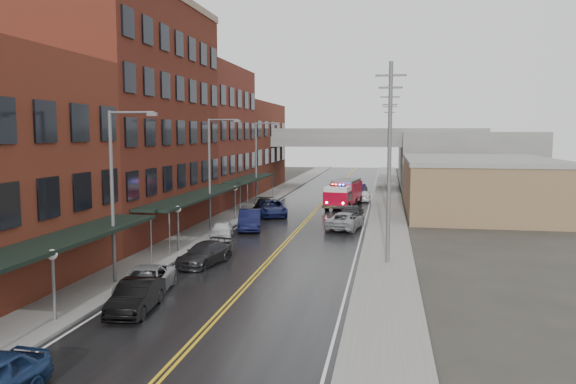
{
  "coord_description": "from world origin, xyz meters",
  "views": [
    {
      "loc": [
        7.12,
        -18.57,
        7.87
      ],
      "look_at": [
        -1.0,
        26.93,
        3.0
      ],
      "focal_mm": 35.0,
      "sensor_mm": 36.0,
      "label": 1
    }
  ],
  "objects": [
    {
      "name": "utility_pole_2",
      "position": [
        7.2,
        55.0,
        6.31
      ],
      "size": [
        1.8,
        0.24,
        12.0
      ],
      "color": "#59595B",
      "rests_on": "ground"
    },
    {
      "name": "awning_1",
      "position": [
        -7.49,
        23.0,
        2.99
      ],
      "size": [
        2.6,
        18.0,
        3.09
      ],
      "color": "black",
      "rests_on": "ground"
    },
    {
      "name": "parked_car_right_0",
      "position": [
        3.77,
        27.01,
        0.72
      ],
      "size": [
        3.21,
        5.49,
        1.43
      ],
      "primitive_type": "imported",
      "rotation": [
        0.0,
        0.0,
        2.97
      ],
      "color": "gray",
      "rests_on": "ground"
    },
    {
      "name": "parked_car_left_5",
      "position": [
        -3.88,
        25.3,
        0.83
      ],
      "size": [
        2.78,
        5.28,
        1.66
      ],
      "primitive_type": "imported",
      "rotation": [
        0.0,
        0.0,
        0.21
      ],
      "color": "black",
      "rests_on": "ground"
    },
    {
      "name": "street_lamp_2",
      "position": [
        -6.55,
        40.0,
        5.19
      ],
      "size": [
        2.64,
        0.22,
        9.0
      ],
      "color": "#59595B",
      "rests_on": "ground"
    },
    {
      "name": "fire_truck",
      "position": [
        2.55,
        40.63,
        1.56
      ],
      "size": [
        4.05,
        8.15,
        2.87
      ],
      "rotation": [
        0.0,
        0.0,
        -0.15
      ],
      "color": "#A80720",
      "rests_on": "ground"
    },
    {
      "name": "sidewalk_right",
      "position": [
        7.3,
        30.0,
        0.07
      ],
      "size": [
        3.0,
        160.0,
        0.15
      ],
      "primitive_type": "cube",
      "color": "slate",
      "rests_on": "ground"
    },
    {
      "name": "ground",
      "position": [
        0.0,
        0.0,
        0.0
      ],
      "size": [
        220.0,
        220.0,
        0.0
      ],
      "primitive_type": "plane",
      "color": "#2D2B26",
      "rests_on": "ground"
    },
    {
      "name": "street_lamp_0",
      "position": [
        -6.55,
        8.0,
        5.19
      ],
      "size": [
        2.64,
        0.22,
        9.0
      ],
      "color": "#59595B",
      "rests_on": "ground"
    },
    {
      "name": "utility_pole_1",
      "position": [
        7.2,
        35.0,
        6.31
      ],
      "size": [
        1.8,
        0.24,
        12.0
      ],
      "color": "#59595B",
      "rests_on": "ground"
    },
    {
      "name": "parked_car_left_3",
      "position": [
        -3.6,
        13.08,
        0.66
      ],
      "size": [
        2.79,
        4.86,
        1.33
      ],
      "primitive_type": "imported",
      "rotation": [
        0.0,
        0.0,
        -0.22
      ],
      "color": "black",
      "rests_on": "ground"
    },
    {
      "name": "globe_lamp_2",
      "position": [
        -6.4,
        30.0,
        2.31
      ],
      "size": [
        0.44,
        0.44,
        3.12
      ],
      "color": "#59595B",
      "rests_on": "ground"
    },
    {
      "name": "globe_lamp_0",
      "position": [
        -6.4,
        2.0,
        2.31
      ],
      "size": [
        0.44,
        0.44,
        3.12
      ],
      "color": "#59595B",
      "rests_on": "ground"
    },
    {
      "name": "parked_car_left_2",
      "position": [
        -4.44,
        6.55,
        0.66
      ],
      "size": [
        2.92,
        5.06,
        1.33
      ],
      "primitive_type": "imported",
      "rotation": [
        0.0,
        0.0,
        0.16
      ],
      "color": "gray",
      "rests_on": "ground"
    },
    {
      "name": "parked_car_left_6",
      "position": [
        -3.6,
        33.2,
        0.76
      ],
      "size": [
        3.89,
        5.98,
        1.53
      ],
      "primitive_type": "imported",
      "rotation": [
        0.0,
        0.0,
        0.26
      ],
      "color": "#111742",
      "rests_on": "ground"
    },
    {
      "name": "tan_building",
      "position": [
        16.0,
        40.0,
        2.5
      ],
      "size": [
        14.0,
        22.0,
        5.0
      ],
      "primitive_type": "cube",
      "color": "olive",
      "rests_on": "ground"
    },
    {
      "name": "parked_car_right_2",
      "position": [
        4.5,
        46.2,
        0.66
      ],
      "size": [
        1.66,
        3.91,
        1.32
      ],
      "primitive_type": "imported",
      "rotation": [
        0.0,
        0.0,
        3.17
      ],
      "color": "white",
      "rests_on": "ground"
    },
    {
      "name": "right_far_block",
      "position": [
        18.0,
        70.0,
        4.0
      ],
      "size": [
        18.0,
        30.0,
        8.0
      ],
      "primitive_type": "cube",
      "color": "slate",
      "rests_on": "ground"
    },
    {
      "name": "overpass",
      "position": [
        0.0,
        62.0,
        5.99
      ],
      "size": [
        40.0,
        10.0,
        7.5
      ],
      "color": "slate",
      "rests_on": "ground"
    },
    {
      "name": "awning_0",
      "position": [
        -7.49,
        4.0,
        2.99
      ],
      "size": [
        2.6,
        16.0,
        3.09
      ],
      "color": "black",
      "rests_on": "ground"
    },
    {
      "name": "sidewalk_left",
      "position": [
        -7.3,
        30.0,
        0.07
      ],
      "size": [
        3.0,
        160.0,
        0.15
      ],
      "primitive_type": "cube",
      "color": "slate",
      "rests_on": "ground"
    },
    {
      "name": "curb_right",
      "position": [
        5.65,
        30.0,
        0.07
      ],
      "size": [
        0.3,
        160.0,
        0.15
      ],
      "primitive_type": "cube",
      "color": "gray",
      "rests_on": "ground"
    },
    {
      "name": "street_lamp_1",
      "position": [
        -6.55,
        24.0,
        5.19
      ],
      "size": [
        2.64,
        0.22,
        9.0
      ],
      "color": "#59595B",
      "rests_on": "ground"
    },
    {
      "name": "road",
      "position": [
        0.0,
        30.0,
        0.01
      ],
      "size": [
        11.0,
        160.0,
        0.02
      ],
      "primitive_type": "cube",
      "color": "black",
      "rests_on": "ground"
    },
    {
      "name": "brick_building_far",
      "position": [
        -13.3,
        58.0,
        6.0
      ],
      "size": [
        9.0,
        20.0,
        12.0
      ],
      "primitive_type": "cube",
      "color": "maroon",
      "rests_on": "ground"
    },
    {
      "name": "brick_building_b",
      "position": [
        -13.3,
        23.0,
        9.0
      ],
      "size": [
        9.0,
        20.0,
        18.0
      ],
      "primitive_type": "cube",
      "color": "#5A2418",
      "rests_on": "ground"
    },
    {
      "name": "parked_car_right_3",
      "position": [
        3.6,
        52.2,
        0.77
      ],
      "size": [
        1.98,
        4.77,
        1.53
      ],
      "primitive_type": "imported",
      "rotation": [
        0.0,
        0.0,
        3.06
      ],
      "color": "black",
      "rests_on": "ground"
    },
    {
      "name": "parked_car_left_1",
      "position": [
        -3.71,
        3.95,
        0.7
      ],
      "size": [
        1.95,
        4.4,
        1.4
      ],
      "primitive_type": "imported",
      "rotation": [
        0.0,
        0.0,
        0.11
      ],
      "color": "black",
      "rests_on": "ground"
    },
    {
      "name": "parked_car_right_1",
      "position": [
        4.0,
        31.38,
        0.74
      ],
      "size": [
        2.13,
        5.14,
        1.48
      ],
      "primitive_type": "imported",
      "rotation": [
        0.0,
        0.0,
        3.15
      ],
      "color": "black",
      "rests_on": "ground"
    },
    {
      "name": "parked_car_left_4",
      "position": [
        -5.0,
        21.2,
        0.67
      ],
      "size": [
        2.34,
        4.16,
        1.34
      ],
      "primitive_type": "imported",
      "rotation": [
        0.0,
        0.0,
        0.2
      ],
      "color": "silver",
      "rests_on": "ground"
    },
    {
      "name": "globe_lamp_1",
      "position": [
        -6.4,
        16.0,
        2.31
      ],
      "size": [
        0.44,
        0.44,
        3.12
      ],
      "color": "#59595B",
      "rests_on": "ground"
    },
    {
      "name": "awning_2",
      "position": [
        -7.49,
        40.5,
        2.99
      ],
      "size": [
        2.6,
        13.0,
        3.09
      ],
      "color": "black",
      "rests_on": "ground"
    },
    {
      "name": "brick_building_c",
      "position": [
        -13.3,
        40.5,
        7.5
      ],
      "size": [
        9.0,
        15.0,
        15.0
      ],
      "primitive_type": "cube",
      "color": "maroon",
      "rests_on": "ground"
    },
    {
      "name": "curb_left",
      "position": [
        -5.65,
        30.0,
        0.07
      ],
      "size": [
        0.3,
        160.0,
        0.15
      ],
      "primitive_type": "cube",
      "color": "gray",
      "rests_on": "ground"
    },
    {
      "name": "parked_car_left_7",
      "position": [
        -4.97,
        35.36,
        0.67
      ],
      "size": [
        2.51,
        4.84,
        1.34
      ],
      "primitive_type": "imported",
      "rotation": [
        0.0,
        0.0,
        0.14
      ],
      "color": "black",
      "rests_on": "ground"
    },
    {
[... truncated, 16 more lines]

